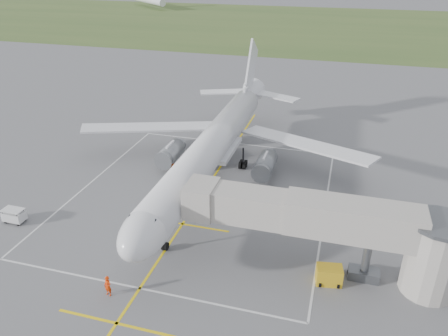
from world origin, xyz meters
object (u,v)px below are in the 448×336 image
(jet_bridge, at_px, (342,228))
(ramp_worker_wing, at_px, (173,166))
(gpu_unit, at_px, (329,275))
(ramp_worker_nose, at_px, (108,286))
(airliner, at_px, (213,145))
(baggage_cart, at_px, (14,216))

(jet_bridge, bearing_deg, ramp_worker_wing, 146.04)
(gpu_unit, xyz_separation_m, ramp_worker_nose, (-17.24, -6.50, 0.13))
(airliner, height_order, jet_bridge, airliner)
(baggage_cart, height_order, ramp_worker_nose, ramp_worker_nose)
(gpu_unit, relative_size, ramp_worker_nose, 1.27)
(jet_bridge, bearing_deg, airliner, 137.81)
(jet_bridge, xyz_separation_m, baggage_cart, (-32.64, -0.93, -3.97))
(airliner, xyz_separation_m, ramp_worker_wing, (-5.29, -0.10, -3.49))
(baggage_cart, bearing_deg, ramp_worker_wing, 52.85)
(ramp_worker_nose, bearing_deg, baggage_cart, 167.96)
(jet_bridge, xyz_separation_m, ramp_worker_nose, (-17.81, -7.90, -3.82))
(jet_bridge, relative_size, baggage_cart, 10.68)
(jet_bridge, xyz_separation_m, ramp_worker_wing, (-21.01, 14.15, -3.84))
(airliner, xyz_separation_m, baggage_cart, (-16.92, -15.18, -3.62))
(gpu_unit, bearing_deg, ramp_worker_wing, 133.21)
(gpu_unit, relative_size, baggage_cart, 1.07)
(airliner, relative_size, jet_bridge, 2.00)
(airliner, xyz_separation_m, gpu_unit, (15.15, -15.65, -3.60))
(ramp_worker_nose, relative_size, ramp_worker_wing, 1.03)
(airliner, relative_size, ramp_worker_wing, 25.94)
(gpu_unit, bearing_deg, airliner, 124.55)
(baggage_cart, xyz_separation_m, ramp_worker_wing, (11.62, 15.09, 0.12))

